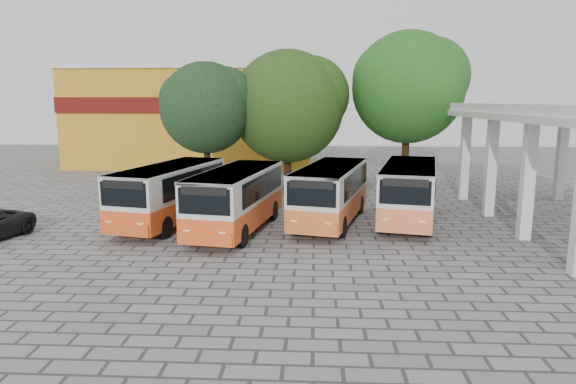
# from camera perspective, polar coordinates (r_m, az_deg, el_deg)

# --- Properties ---
(ground) EXTENTS (90.00, 90.00, 0.00)m
(ground) POSITION_cam_1_polar(r_m,az_deg,el_deg) (19.59, 4.72, -6.31)
(ground) COLOR slate
(ground) RESTS_ON ground
(terminal_shelter) EXTENTS (6.80, 15.80, 5.40)m
(terminal_shelter) POSITION_cam_1_polar(r_m,az_deg,el_deg) (25.36, 29.27, 7.45)
(terminal_shelter) COLOR silver
(terminal_shelter) RESTS_ON ground
(shophouse_block) EXTENTS (20.40, 10.40, 8.30)m
(shophouse_block) POSITION_cam_1_polar(r_m,az_deg,el_deg) (45.97, -10.16, 8.25)
(shophouse_block) COLOR #C5861A
(shophouse_block) RESTS_ON ground
(bus_far_left) EXTENTS (3.78, 7.73, 2.65)m
(bus_far_left) POSITION_cam_1_polar(r_m,az_deg,el_deg) (23.73, -12.94, 0.17)
(bus_far_left) COLOR #E04A16
(bus_far_left) RESTS_ON ground
(bus_centre_left) EXTENTS (3.44, 7.63, 2.64)m
(bus_centre_left) POSITION_cam_1_polar(r_m,az_deg,el_deg) (21.94, -5.72, -0.44)
(bus_centre_left) COLOR #EB4F17
(bus_centre_left) RESTS_ON ground
(bus_centre_right) EXTENTS (3.87, 7.70, 2.64)m
(bus_centre_right) POSITION_cam_1_polar(r_m,az_deg,el_deg) (23.29, 4.77, 0.18)
(bus_centre_right) COLOR orange
(bus_centre_right) RESTS_ON ground
(bus_far_right) EXTENTS (3.82, 7.79, 2.67)m
(bus_far_right) POSITION_cam_1_polar(r_m,az_deg,el_deg) (24.16, 13.31, 0.35)
(bus_far_right) COLOR orange
(bus_far_right) RESTS_ON ground
(tree_left) EXTENTS (5.85, 5.57, 7.89)m
(tree_left) POSITION_cam_1_polar(r_m,az_deg,el_deg) (32.09, -8.98, 9.55)
(tree_left) COLOR black
(tree_left) RESTS_ON ground
(tree_middle) EXTENTS (7.55, 7.19, 8.75)m
(tree_middle) POSITION_cam_1_polar(r_m,az_deg,el_deg) (33.28, 0.12, 9.88)
(tree_middle) COLOR black
(tree_middle) RESTS_ON ground
(tree_right) EXTENTS (7.65, 7.29, 10.02)m
(tree_right) POSITION_cam_1_polar(r_m,az_deg,el_deg) (35.02, 13.35, 11.63)
(tree_right) COLOR black
(tree_right) RESTS_ON ground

